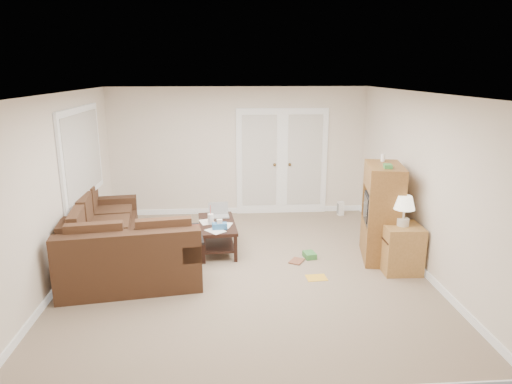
{
  "coord_description": "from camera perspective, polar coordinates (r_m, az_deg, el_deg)",
  "views": [
    {
      "loc": [
        -0.28,
        -6.08,
        2.78
      ],
      "look_at": [
        0.16,
        0.22,
        1.1
      ],
      "focal_mm": 32.0,
      "sensor_mm": 36.0,
      "label": 1
    }
  ],
  "objects": [
    {
      "name": "floor",
      "position": [
        6.69,
        -1.28,
        -9.66
      ],
      "size": [
        5.5,
        5.5,
        0.0
      ],
      "primitive_type": "plane",
      "color": "gray",
      "rests_on": "ground"
    },
    {
      "name": "ceiling",
      "position": [
        6.1,
        -1.42,
        12.24
      ],
      "size": [
        5.0,
        5.5,
        0.02
      ],
      "primitive_type": "cube",
      "color": "white",
      "rests_on": "wall_back"
    },
    {
      "name": "wall_left",
      "position": [
        6.66,
        -23.38,
        0.35
      ],
      "size": [
        0.02,
        5.5,
        2.5
      ],
      "primitive_type": "cube",
      "color": "silver",
      "rests_on": "floor"
    },
    {
      "name": "wall_right",
      "position": [
        6.86,
        20.01,
        1.08
      ],
      "size": [
        0.02,
        5.5,
        2.5
      ],
      "primitive_type": "cube",
      "color": "silver",
      "rests_on": "floor"
    },
    {
      "name": "wall_back",
      "position": [
        8.97,
        -2.17,
        5.05
      ],
      "size": [
        5.0,
        0.02,
        2.5
      ],
      "primitive_type": "cube",
      "color": "silver",
      "rests_on": "floor"
    },
    {
      "name": "wall_front",
      "position": [
        3.68,
        0.69,
        -9.7
      ],
      "size": [
        5.0,
        0.02,
        2.5
      ],
      "primitive_type": "cube",
      "color": "silver",
      "rests_on": "floor"
    },
    {
      "name": "baseboards",
      "position": [
        6.67,
        -1.28,
        -9.27
      ],
      "size": [
        5.0,
        5.5,
        0.1
      ],
      "primitive_type": null,
      "color": "silver",
      "rests_on": "floor"
    },
    {
      "name": "french_doors",
      "position": [
        9.04,
        3.25,
        3.73
      ],
      "size": [
        1.8,
        0.05,
        2.13
      ],
      "color": "silver",
      "rests_on": "floor"
    },
    {
      "name": "window_left",
      "position": [
        7.52,
        -20.91,
        4.48
      ],
      "size": [
        0.05,
        1.92,
        1.42
      ],
      "color": "silver",
      "rests_on": "wall_left"
    },
    {
      "name": "sectional_sofa",
      "position": [
        6.97,
        -17.27,
        -6.37
      ],
      "size": [
        2.22,
        2.87,
        0.86
      ],
      "rotation": [
        0.0,
        0.0,
        0.14
      ],
      "color": "#402818",
      "rests_on": "floor"
    },
    {
      "name": "coffee_table",
      "position": [
        7.35,
        -4.84,
        -5.32
      ],
      "size": [
        0.65,
        1.16,
        0.76
      ],
      "rotation": [
        0.0,
        0.0,
        0.08
      ],
      "color": "black",
      "rests_on": "floor"
    },
    {
      "name": "tv_armoire",
      "position": [
        7.1,
        15.43,
        -2.41
      ],
      "size": [
        0.66,
        0.99,
        1.56
      ],
      "rotation": [
        0.0,
        0.0,
        -0.19
      ],
      "color": "brown",
      "rests_on": "floor"
    },
    {
      "name": "side_cabinet",
      "position": [
        6.83,
        17.67,
        -6.25
      ],
      "size": [
        0.54,
        0.54,
        1.11
      ],
      "rotation": [
        0.0,
        0.0,
        -0.02
      ],
      "color": "#AA7A3E",
      "rests_on": "floor"
    },
    {
      "name": "space_heater",
      "position": [
        9.22,
        10.54,
        -2.03
      ],
      "size": [
        0.13,
        0.11,
        0.28
      ],
      "primitive_type": "cube",
      "rotation": [
        0.0,
        0.0,
        0.21
      ],
      "color": "white",
      "rests_on": "floor"
    },
    {
      "name": "floor_magazine",
      "position": [
        6.5,
        7.56,
        -10.57
      ],
      "size": [
        0.29,
        0.24,
        0.01
      ],
      "primitive_type": "cube",
      "rotation": [
        0.0,
        0.0,
        0.07
      ],
      "color": "gold",
      "rests_on": "floor"
    },
    {
      "name": "floor_greenbox",
      "position": [
        7.12,
        6.7,
        -7.83
      ],
      "size": [
        0.2,
        0.24,
        0.09
      ],
      "primitive_type": "cube",
      "rotation": [
        0.0,
        0.0,
        0.18
      ],
      "color": "#3A7F3B",
      "rests_on": "floor"
    },
    {
      "name": "floor_book",
      "position": [
        7.0,
        4.41,
        -8.47
      ],
      "size": [
        0.28,
        0.31,
        0.02
      ],
      "primitive_type": "imported",
      "rotation": [
        0.0,
        0.0,
        -0.53
      ],
      "color": "brown",
      "rests_on": "floor"
    }
  ]
}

